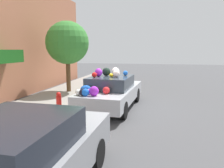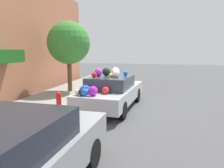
% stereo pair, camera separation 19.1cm
% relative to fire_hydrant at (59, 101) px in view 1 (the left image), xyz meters
% --- Properties ---
extents(ground_plane, '(60.00, 60.00, 0.00)m').
position_rel_fire_hydrant_xyz_m(ground_plane, '(1.18, -1.69, -0.47)').
color(ground_plane, '#4C4C4F').
extents(sidewalk_curb, '(24.00, 3.20, 0.13)m').
position_rel_fire_hydrant_xyz_m(sidewalk_curb, '(1.18, 1.01, -0.41)').
color(sidewalk_curb, gray).
rests_on(sidewalk_curb, ground).
extents(building_facade, '(18.00, 1.20, 6.29)m').
position_rel_fire_hydrant_xyz_m(building_facade, '(1.11, 3.24, 2.63)').
color(building_facade, '#B26B4C').
rests_on(building_facade, ground).
extents(street_tree, '(2.35, 2.35, 3.87)m').
position_rel_fire_hydrant_xyz_m(street_tree, '(3.69, 1.16, 2.34)').
color(street_tree, brown).
rests_on(street_tree, sidewalk_curb).
extents(fire_hydrant, '(0.20, 0.20, 0.70)m').
position_rel_fire_hydrant_xyz_m(fire_hydrant, '(0.00, 0.00, 0.00)').
color(fire_hydrant, red).
rests_on(fire_hydrant, sidewalk_curb).
extents(art_car, '(4.59, 2.11, 1.71)m').
position_rel_fire_hydrant_xyz_m(art_car, '(1.11, -1.85, 0.27)').
color(art_car, '#B7BABF').
rests_on(art_car, ground).
extents(parked_car_plain, '(4.24, 1.98, 1.45)m').
position_rel_fire_hydrant_xyz_m(parked_car_plain, '(-4.88, -1.66, 0.28)').
color(parked_car_plain, gray).
rests_on(parked_car_plain, ground).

